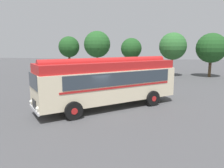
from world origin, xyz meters
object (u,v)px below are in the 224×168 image
(car_mid_right, at_px, (124,74))
(traffic_cone, at_px, (57,107))
(vintage_bus, at_px, (109,81))
(car_far_right, at_px, (148,75))
(car_mid_left, at_px, (101,74))
(car_near_left, at_px, (82,74))

(car_mid_right, height_order, traffic_cone, car_mid_right)
(vintage_bus, height_order, traffic_cone, vintage_bus)
(car_far_right, relative_size, traffic_cone, 7.99)
(car_mid_left, height_order, car_far_right, same)
(car_near_left, distance_m, traffic_cone, 13.31)
(vintage_bus, distance_m, car_mid_right, 12.10)
(vintage_bus, distance_m, traffic_cone, 3.89)
(vintage_bus, distance_m, car_far_right, 12.20)
(vintage_bus, bearing_deg, car_near_left, 114.74)
(vintage_bus, height_order, car_mid_right, vintage_bus)
(car_far_right, bearing_deg, car_near_left, -179.14)
(car_near_left, relative_size, car_mid_left, 1.00)
(car_mid_left, distance_m, car_mid_right, 2.98)
(vintage_bus, distance_m, car_mid_left, 12.51)
(car_near_left, xyz_separation_m, car_far_right, (8.26, 0.12, 0.00))
(car_mid_left, bearing_deg, car_far_right, -2.79)
(traffic_cone, bearing_deg, car_mid_left, 89.11)
(car_mid_right, distance_m, traffic_cone, 13.87)
(traffic_cone, bearing_deg, car_mid_right, 76.71)
(vintage_bus, height_order, car_near_left, vintage_bus)
(car_mid_right, distance_m, car_far_right, 2.93)
(car_mid_left, distance_m, traffic_cone, 13.55)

